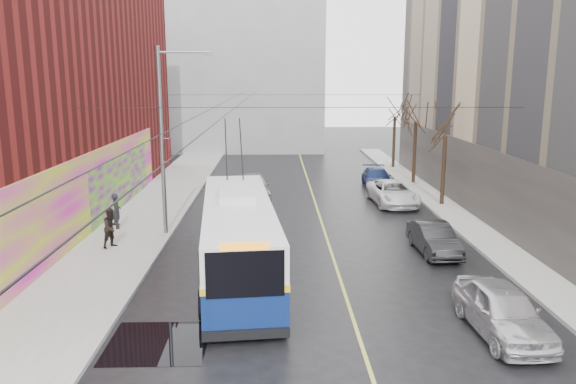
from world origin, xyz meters
name	(u,v)px	position (x,y,z in m)	size (l,w,h in m)	color
ground	(307,322)	(0.00, 0.00, 0.00)	(140.00, 140.00, 0.00)	black
sidewalk_left	(141,224)	(-8.00, 12.00, 0.07)	(4.00, 60.00, 0.15)	gray
sidewalk_right	(464,222)	(9.00, 12.00, 0.07)	(2.00, 60.00, 0.15)	gray
lane_line	(319,215)	(1.50, 14.00, 0.00)	(0.12, 50.00, 0.01)	#BFB74C
building_far	(227,63)	(-6.00, 44.99, 9.02)	(20.50, 12.10, 18.00)	gray
streetlight_pole	(165,136)	(-6.14, 10.00, 4.85)	(2.65, 0.60, 9.00)	slate
catenary_wires	(246,102)	(-2.54, 14.77, 6.25)	(18.00, 60.00, 0.22)	black
tree_near	(446,123)	(9.00, 16.00, 4.98)	(3.20, 3.20, 6.40)	black
tree_mid	(416,111)	(9.00, 23.00, 5.25)	(3.20, 3.20, 6.68)	black
tree_far	(395,107)	(9.00, 30.00, 5.14)	(3.20, 3.20, 6.57)	black
puddle	(158,343)	(-4.41, -1.29, 0.00)	(2.88, 2.81, 0.01)	black
pigeons_flying	(233,91)	(-2.94, 10.40, 6.93)	(5.60, 0.99, 1.10)	slate
trolleybus	(238,236)	(-2.40, 4.36, 1.58)	(3.70, 12.12, 5.67)	navy
parked_car_a	(502,310)	(5.80, -0.95, 0.76)	(1.79, 4.45, 1.52)	silver
parked_car_b	(434,238)	(5.97, 6.97, 0.66)	(1.40, 4.02, 1.32)	#242426
parked_car_c	(393,193)	(6.16, 16.59, 0.71)	(2.34, 5.08, 1.41)	white
parked_car_d	(377,178)	(6.15, 21.92, 0.66)	(1.86, 4.58, 1.33)	navy
following_car	(252,186)	(-2.39, 18.13, 0.84)	(1.98, 4.92, 1.68)	#9D9DA2
pedestrian_a	(117,211)	(-8.88, 10.90, 1.04)	(0.65, 0.43, 1.79)	black
pedestrian_b	(112,228)	(-8.23, 7.70, 1.04)	(0.87, 0.68, 1.78)	black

